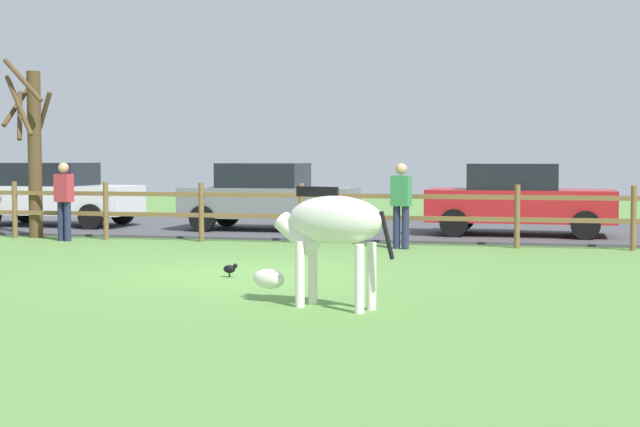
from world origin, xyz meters
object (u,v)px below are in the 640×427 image
Objects in this scene: parked_car_red at (519,199)px; visitor_left_of_tree at (401,201)px; bare_tree at (33,146)px; parked_car_grey at (268,196)px; crow_on_grass at (230,269)px; visitor_right_of_tree at (64,198)px; parked_car_white at (55,194)px; zebra at (329,229)px.

visitor_left_of_tree reaches higher than parked_car_red.
bare_tree reaches higher than parked_car_grey.
visitor_right_of_tree is at bearing 136.83° from crow_on_grass.
parked_car_white is 9.70m from visitor_left_of_tree.
parked_car_grey is at bearing 41.85° from visitor_right_of_tree.
parked_car_white reaches higher than crow_on_grass.
visitor_left_of_tree is at bearing -5.33° from bare_tree.
zebra is 14.04m from parked_car_white.
visitor_left_of_tree is 7.09m from visitor_right_of_tree.
zebra is at bearing -50.42° from crow_on_grass.
visitor_right_of_tree is (-3.53, -3.16, 0.06)m from parked_car_grey.
crow_on_grass is at bearing 129.58° from zebra.
zebra is 1.14× the size of visitor_left_of_tree.
parked_car_grey is (-5.72, 0.19, 0.00)m from parked_car_red.
bare_tree reaches higher than visitor_left_of_tree.
visitor_right_of_tree is at bearing -30.73° from bare_tree.
parked_car_red is 2.46× the size of visitor_right_of_tree.
visitor_right_of_tree reaches higher than zebra.
zebra is 0.46× the size of parked_car_red.
crow_on_grass is 0.13× the size of visitor_right_of_tree.
parked_car_red is 9.72m from visitor_right_of_tree.
parked_car_grey reaches higher than zebra.
zebra is 0.46× the size of parked_car_grey.
visitor_left_of_tree is (8.13, -0.76, -1.08)m from bare_tree.
bare_tree is 8.56m from crow_on_grass.
crow_on_grass is 8.27m from parked_car_grey.
visitor_left_of_tree reaches higher than zebra.
parked_car_white is at bearing 159.23° from visitor_left_of_tree.
parked_car_red is 5.72m from parked_car_grey.
parked_car_grey is at bearing -1.41° from parked_car_white.
visitor_left_of_tree is at bearing -42.86° from parked_car_grey.
parked_car_grey is at bearing 109.38° from zebra.
parked_car_grey is 2.46× the size of visitor_right_of_tree.
visitor_right_of_tree reaches higher than parked_car_grey.
zebra is at bearing -45.37° from visitor_right_of_tree.
parked_car_red reaches higher than crow_on_grass.
crow_on_grass is 10.93m from parked_car_white.
bare_tree is 0.95× the size of parked_car_red.
parked_car_grey is at bearing 29.06° from bare_tree.
bare_tree is 0.96× the size of parked_car_grey.
parked_car_grey is (4.58, 2.54, -1.15)m from bare_tree.
parked_car_white is at bearing 120.91° from visitor_right_of_tree.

